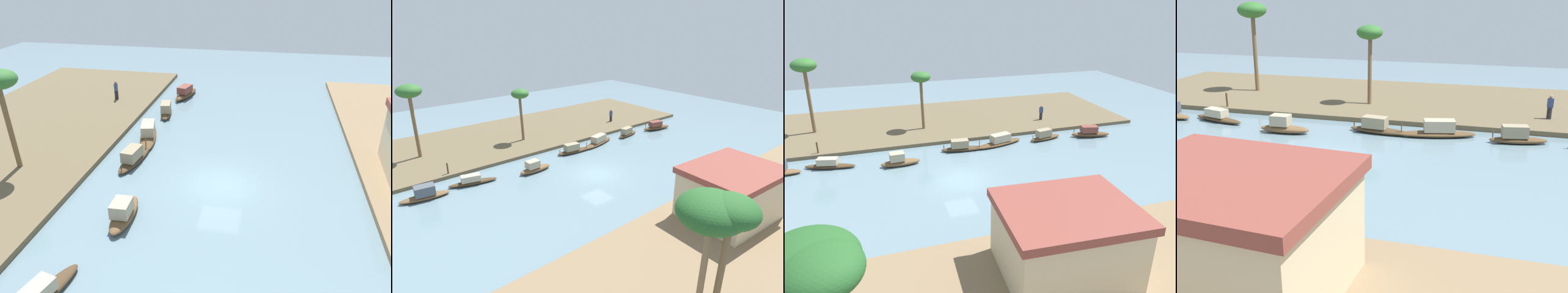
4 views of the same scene
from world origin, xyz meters
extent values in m
plane|color=slate|center=(0.00, 0.00, 0.00)|extent=(76.04, 76.04, 0.00)
cube|color=brown|center=(0.00, -15.42, 0.17)|extent=(45.20, 14.47, 0.34)
cube|color=#846B4C|center=(0.00, 15.42, 0.17)|extent=(45.20, 14.47, 0.34)
ellipsoid|color=#47331E|center=(10.11, -5.66, 0.18)|extent=(4.38, 1.87, 0.37)
cube|color=tan|center=(10.27, -5.70, 0.65)|extent=(1.81, 1.16, 0.56)
ellipsoid|color=brown|center=(4.28, -4.41, 0.26)|extent=(3.44, 1.17, 0.51)
cube|color=tan|center=(4.55, -4.40, 0.86)|extent=(1.27, 0.96, 0.70)
ellipsoid|color=brown|center=(-5.55, -6.26, 0.19)|extent=(5.25, 2.36, 0.38)
cube|color=tan|center=(-5.72, -6.30, 0.75)|extent=(2.13, 1.38, 0.75)
cylinder|color=brown|center=(-3.36, -5.71, 0.63)|extent=(0.07, 0.07, 0.58)
ellipsoid|color=brown|center=(-15.55, -5.62, 0.26)|extent=(4.17, 1.93, 0.52)
cube|color=brown|center=(-15.35, -5.67, 0.85)|extent=(1.82, 1.29, 0.66)
cylinder|color=brown|center=(-13.82, -6.04, 0.76)|extent=(0.07, 0.07, 0.58)
ellipsoid|color=#47331E|center=(-1.87, -6.00, 0.18)|extent=(4.39, 1.49, 0.36)
cube|color=gray|center=(-1.49, -6.04, 0.73)|extent=(1.71, 1.03, 0.74)
cylinder|color=#47331E|center=(0.01, -6.21, 0.51)|extent=(0.07, 0.07, 0.36)
ellipsoid|color=brown|center=(14.32, -5.57, 0.20)|extent=(4.08, 1.59, 0.40)
cube|color=#4C515B|center=(14.26, -5.56, 0.81)|extent=(1.70, 1.22, 0.81)
ellipsoid|color=brown|center=(-10.63, -6.25, 0.20)|extent=(3.67, 1.55, 0.40)
cube|color=gray|center=(-10.39, -6.21, 0.77)|extent=(1.69, 1.07, 0.73)
cylinder|color=brown|center=(-9.09, -5.95, 0.56)|extent=(0.07, 0.07, 0.39)
cylinder|color=#232328|center=(-12.73, -11.60, 0.76)|extent=(0.36, 0.36, 0.83)
cube|color=#33477A|center=(-12.73, -11.60, 1.50)|extent=(0.42, 0.25, 0.66)
sphere|color=#9E7556|center=(-12.73, -11.60, 1.94)|extent=(0.22, 0.22, 0.22)
cylinder|color=#4C3823|center=(11.26, -8.69, 0.88)|extent=(0.14, 0.14, 1.07)
cylinder|color=brown|center=(0.81, -12.77, 2.93)|extent=(0.32, 0.57, 5.19)
ellipsoid|color=#2D6628|center=(0.81, -12.77, 5.94)|extent=(2.04, 2.04, 1.12)
cylinder|color=brown|center=(12.02, -14.95, 3.61)|extent=(0.36, 0.48, 6.53)
ellipsoid|color=#2D6628|center=(12.02, -14.95, 7.37)|extent=(2.49, 2.49, 1.37)
cylinder|color=brown|center=(8.37, 17.34, 3.49)|extent=(0.30, 0.47, 6.31)
ellipsoid|color=#235623|center=(8.37, 17.34, 7.12)|extent=(2.35, 2.35, 1.29)
cylinder|color=#7F6647|center=(8.73, 16.74, 3.36)|extent=(0.29, 0.38, 6.04)
ellipsoid|color=#235623|center=(8.73, 16.74, 6.95)|extent=(2.90, 2.90, 1.60)
cube|color=beige|center=(-2.20, 12.24, 2.05)|extent=(6.69, 5.63, 3.41)
cube|color=brown|center=(-2.20, 12.24, 3.98)|extent=(7.09, 5.97, 0.45)
camera|label=1|loc=(19.48, 2.38, 11.98)|focal=35.36mm
camera|label=2|loc=(20.49, 22.99, 14.36)|focal=32.15mm
camera|label=3|loc=(6.80, 26.16, 13.78)|focal=34.58mm
camera|label=4|loc=(-9.59, 23.15, 9.14)|focal=43.68mm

